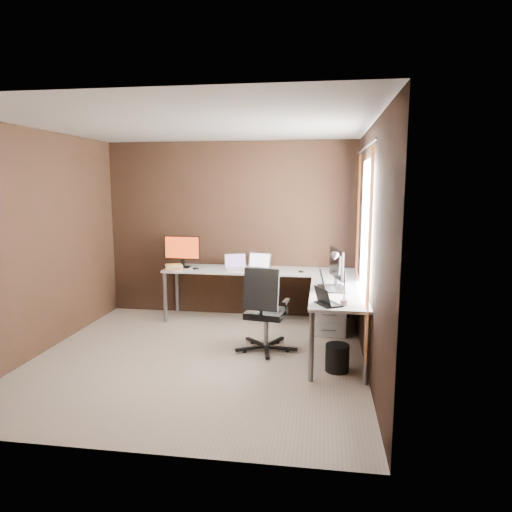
{
  "coord_description": "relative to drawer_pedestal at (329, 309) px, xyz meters",
  "views": [
    {
      "loc": [
        1.32,
        -4.64,
        1.9
      ],
      "look_at": [
        0.5,
        0.95,
        1.01
      ],
      "focal_mm": 32.0,
      "sensor_mm": 36.0,
      "label": 1
    }
  ],
  "objects": [
    {
      "name": "laptop_white",
      "position": [
        -1.3,
        0.37,
        0.47
      ],
      "size": [
        0.34,
        0.29,
        0.2
      ],
      "rotation": [
        0.0,
        0.0,
        0.32
      ],
      "color": "silver",
      "rests_on": "desk"
    },
    {
      "name": "mouse_left",
      "position": [
        -1.82,
        0.2,
        0.45
      ],
      "size": [
        0.1,
        0.08,
        0.04
      ],
      "primitive_type": "ellipsoid",
      "rotation": [
        0.0,
        0.0,
        -0.2
      ],
      "color": "black",
      "rests_on": "desk"
    },
    {
      "name": "drawer_pedestal",
      "position": [
        0.0,
        0.0,
        0.0
      ],
      "size": [
        0.42,
        0.5,
        0.6
      ],
      "primitive_type": "cube",
      "color": "silver",
      "rests_on": "ground"
    },
    {
      "name": "monitor_right",
      "position": [
        0.06,
        -0.6,
        0.68
      ],
      "size": [
        0.18,
        0.53,
        0.44
      ],
      "rotation": [
        0.0,
        0.0,
        1.8
      ],
      "color": "black",
      "rests_on": "desk"
    },
    {
      "name": "room",
      "position": [
        -1.09,
        -1.08,
        0.98
      ],
      "size": [
        3.6,
        3.6,
        2.5
      ],
      "color": "gray",
      "rests_on": "ground"
    },
    {
      "name": "mouse_corner",
      "position": [
        -0.38,
        0.2,
        0.44
      ],
      "size": [
        0.08,
        0.05,
        0.03
      ],
      "primitive_type": "ellipsoid",
      "rotation": [
        0.0,
        0.0,
        0.02
      ],
      "color": "black",
      "rests_on": "desk"
    },
    {
      "name": "desk",
      "position": [
        -0.59,
        -0.11,
        0.38
      ],
      "size": [
        2.65,
        2.25,
        0.73
      ],
      "color": "silver",
      "rests_on": "ground"
    },
    {
      "name": "laptop_black_small",
      "position": [
        -0.06,
        -1.42,
        0.47
      ],
      "size": [
        0.29,
        0.32,
        0.18
      ],
      "rotation": [
        0.0,
        0.0,
        2.08
      ],
      "color": "black",
      "rests_on": "desk"
    },
    {
      "name": "laptop_black_big",
      "position": [
        -0.04,
        -0.73,
        0.49
      ],
      "size": [
        0.32,
        0.43,
        0.27
      ],
      "rotation": [
        0.0,
        0.0,
        1.66
      ],
      "color": "black",
      "rests_on": "desk"
    },
    {
      "name": "office_chair",
      "position": [
        -0.73,
        -0.81,
        -0.01
      ],
      "size": [
        0.56,
        0.56,
        0.99
      ],
      "rotation": [
        0.0,
        0.0,
        -0.14
      ],
      "color": "black",
      "rests_on": "ground"
    },
    {
      "name": "monitor_left",
      "position": [
        -2.06,
        0.36,
        0.68
      ],
      "size": [
        0.52,
        0.15,
        0.45
      ],
      "rotation": [
        0.0,
        0.0,
        -0.02
      ],
      "color": "black",
      "rests_on": "desk"
    },
    {
      "name": "desk_lamp",
      "position": [
        0.05,
        -1.35,
        0.75
      ],
      "size": [
        0.18,
        0.2,
        0.52
      ],
      "rotation": [
        0.0,
        0.0,
        0.14
      ],
      "color": "slate",
      "rests_on": "desk"
    },
    {
      "name": "wastebasket",
      "position": [
        0.07,
        -1.27,
        -0.16
      ],
      "size": [
        0.31,
        0.31,
        0.28
      ],
      "primitive_type": "cylinder",
      "rotation": [
        0.0,
        0.0,
        0.35
      ],
      "color": "black",
      "rests_on": "ground"
    },
    {
      "name": "book_stack",
      "position": [
        -2.12,
        0.15,
        0.47
      ],
      "size": [
        0.28,
        0.26,
        0.08
      ],
      "rotation": [
        0.0,
        0.0,
        0.38
      ],
      "color": "#AF755E",
      "rests_on": "desk"
    },
    {
      "name": "laptop_silver",
      "position": [
        -0.98,
        0.35,
        0.48
      ],
      "size": [
        0.39,
        0.33,
        0.23
      ],
      "rotation": [
        0.0,
        0.0,
        -0.28
      ],
      "color": "silver",
      "rests_on": "desk"
    }
  ]
}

